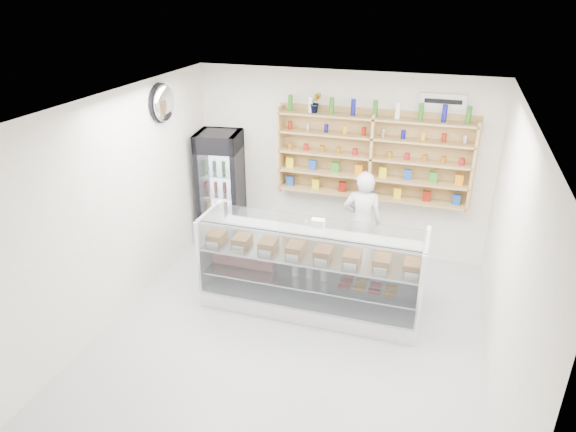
% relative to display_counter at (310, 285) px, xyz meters
% --- Properties ---
extents(room, '(5.00, 5.00, 5.00)m').
position_rel_display_counter_xyz_m(room, '(-0.06, -0.66, 1.06)').
color(room, '#B9B9BE').
rests_on(room, ground).
extents(display_counter, '(2.82, 0.84, 1.23)m').
position_rel_display_counter_xyz_m(display_counter, '(0.00, 0.00, 0.00)').
color(display_counter, white).
rests_on(display_counter, floor).
extents(shop_worker, '(0.60, 0.43, 1.55)m').
position_rel_display_counter_xyz_m(shop_worker, '(0.44, 1.18, 0.43)').
color(shop_worker, silver).
rests_on(shop_worker, floor).
extents(drinks_cooler, '(0.75, 0.73, 1.83)m').
position_rel_display_counter_xyz_m(drinks_cooler, '(-1.91, 1.47, 0.58)').
color(drinks_cooler, black).
rests_on(drinks_cooler, floor).
extents(wall_shelving, '(2.84, 0.28, 1.33)m').
position_rel_display_counter_xyz_m(wall_shelving, '(0.44, 1.68, 1.25)').
color(wall_shelving, tan).
rests_on(wall_shelving, back_wall).
extents(potted_plant, '(0.20, 0.18, 0.30)m').
position_rel_display_counter_xyz_m(potted_plant, '(-0.42, 1.68, 2.00)').
color(potted_plant, '#1E6626').
rests_on(potted_plant, wall_shelving).
extents(security_mirror, '(0.15, 0.50, 0.50)m').
position_rel_display_counter_xyz_m(security_mirror, '(-2.23, 0.54, 2.11)').
color(security_mirror, silver).
rests_on(security_mirror, left_wall).
extents(wall_sign, '(0.62, 0.03, 0.20)m').
position_rel_display_counter_xyz_m(wall_sign, '(1.34, 1.81, 2.11)').
color(wall_sign, white).
rests_on(wall_sign, back_wall).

